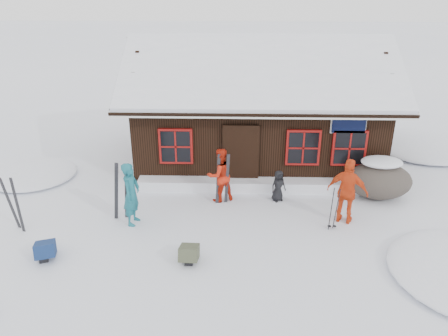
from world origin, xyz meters
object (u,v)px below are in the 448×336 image
Objects in this scene: ski_pair_left at (121,192)px; ski_poles at (334,210)px; skier_orange_right at (348,192)px; backpack_olive at (189,256)px; skier_crouched at (278,186)px; skier_orange_left at (220,175)px; skier_teal at (131,194)px; boulder at (379,179)px; backpack_blue at (46,252)px.

ski_poles is (5.64, -0.42, -0.22)m from ski_pair_left.
backpack_olive is (-4.03, -1.93, -0.76)m from skier_orange_right.
ski_pair_left is at bearing 166.90° from skier_crouched.
skier_crouched is at bearing 155.72° from skier_orange_left.
skier_crouched is at bearing -60.55° from skier_teal.
skier_crouched is 0.50× the size of boulder.
skier_teal is 2.50m from backpack_olive.
skier_orange_left is at bearing -175.61° from boulder.
boulder is 7.53m from ski_pair_left.
skier_orange_left is 2.86m from ski_pair_left.
skier_orange_left reaches higher than ski_poles.
backpack_olive is at bearing -147.14° from boulder.
skier_orange_left is 0.85× the size of boulder.
skier_crouched is (-1.71, 1.20, -0.44)m from skier_orange_right.
boulder reaches higher than skier_crouched.
ski_pair_left is 1.38× the size of ski_poles.
boulder is at bearing -21.93° from skier_crouched.
backpack_blue is at bearing -126.09° from ski_pair_left.
ski_poles is at bearing -7.42° from backpack_blue.
skier_orange_left reaches higher than backpack_olive.
skier_teal is at bearing 5.90° from skier_orange_left.
backpack_olive is (2.02, -1.97, -0.64)m from ski_pair_left.
skier_orange_left is at bearing 6.05° from skier_orange_right.
ski_pair_left is 2.46m from backpack_blue.
ski_pair_left reaches higher than skier_orange_left.
skier_crouched is (1.72, 0.03, -0.34)m from skier_orange_left.
skier_crouched is 3.05m from boulder.
ski_poles is 2.12× the size of backpack_olive.
boulder is at bearing 10.95° from ski_pair_left.
skier_teal is at bearing 27.15° from skier_orange_right.
skier_crouched is 4.51m from ski_pair_left.
ski_pair_left is (-0.34, 0.26, -0.08)m from skier_teal.
skier_orange_right is 4.53m from backpack_olive.
boulder is (7.04, 1.76, -0.30)m from skier_teal.
backpack_olive is at bearing -154.72° from skier_crouched.
backpack_olive is at bearing -20.10° from backpack_blue.
ski_poles is at bearing -4.75° from ski_pair_left.
skier_orange_left is at bearing 17.80° from backpack_blue.
skier_crouched is at bearing 55.43° from backpack_olive.
backpack_blue is (-7.03, -1.52, -0.41)m from ski_poles.
skier_orange_right reaches higher than ski_poles.
backpack_blue is (-1.39, -1.94, -0.63)m from ski_pair_left.
ski_poles is at bearing -132.17° from boulder.
skier_orange_left is 3.22m from backpack_olive.
skier_orange_right is at bearing -0.84° from ski_pair_left.
skier_teal reaches higher than skier_orange_left.
backpack_blue is at bearing -178.47° from backpack_olive.
skier_teal is at bearing 24.58° from backpack_blue.
skier_teal is 5.72m from skier_orange_right.
ski_pair_left reaches higher than backpack_blue.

